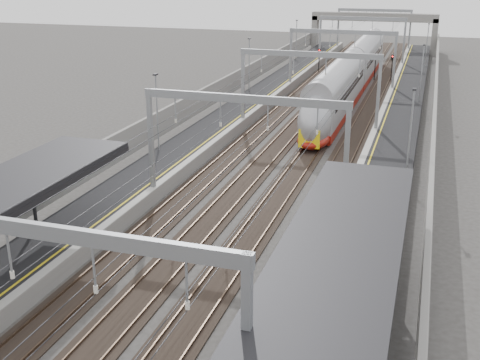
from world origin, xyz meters
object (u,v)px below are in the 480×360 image
Objects in this scene: overbridge at (374,22)px; signal_green at (319,56)px; train at (350,79)px; bench at (337,317)px.

signal_green is at bearing -102.13° from overbridge.
signal_green is (-5.20, -24.20, -2.89)m from overbridge.
signal_green is at bearing 112.17° from train.
train is 50.61m from bench.
overbridge is 0.43× the size of train.
bench is (6.42, -50.20, -0.65)m from train.
train is (1.50, -40.64, -3.12)m from overbridge.
signal_green reaches higher than bench.
overbridge is at bearing 77.87° from signal_green.
train is at bearing -87.89° from overbridge.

